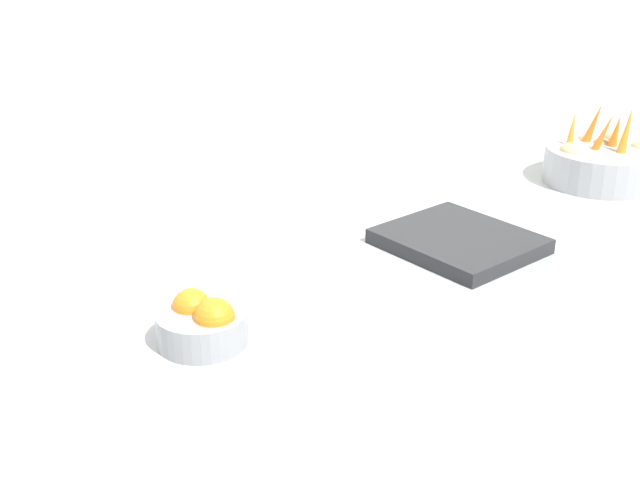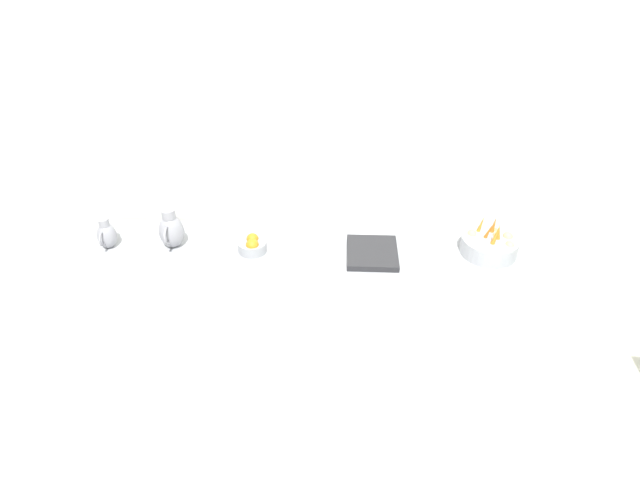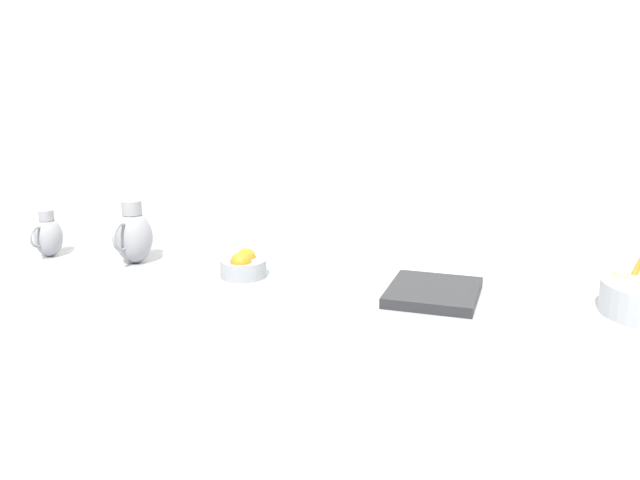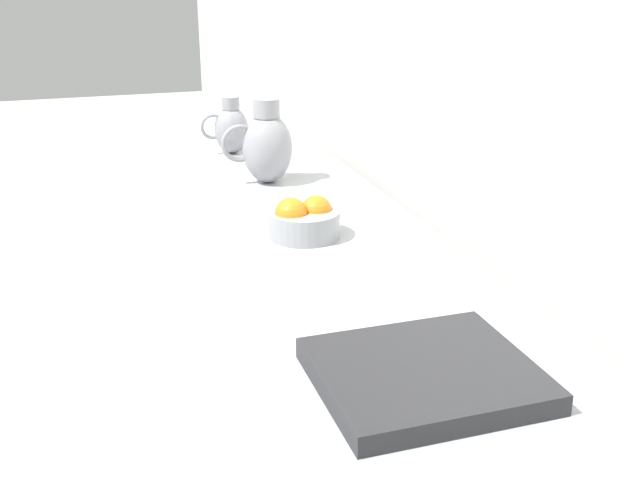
{
  "view_description": "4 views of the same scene",
  "coord_description": "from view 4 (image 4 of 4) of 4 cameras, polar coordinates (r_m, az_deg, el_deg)",
  "views": [
    {
      "loc": [
        -0.33,
        -0.98,
        1.73
      ],
      "look_at": [
        -1.51,
        0.01,
        1.07
      ],
      "focal_mm": 45.82,
      "sensor_mm": 36.0,
      "label": 1
    },
    {
      "loc": [
        1.22,
        0.25,
        2.81
      ],
      "look_at": [
        -1.38,
        0.14,
        1.11
      ],
      "focal_mm": 31.09,
      "sensor_mm": 36.0,
      "label": 2
    },
    {
      "loc": [
        0.74,
        0.77,
        1.72
      ],
      "look_at": [
        -1.53,
        0.03,
        1.1
      ],
      "focal_mm": 38.67,
      "sensor_mm": 36.0,
      "label": 3
    },
    {
      "loc": [
        -1.02,
        1.4,
        1.58
      ],
      "look_at": [
        -1.47,
        -0.02,
        1.02
      ],
      "focal_mm": 42.86,
      "sensor_mm": 36.0,
      "label": 4
    }
  ],
  "objects": [
    {
      "name": "prep_counter",
      "position": [
        1.9,
        1.36,
        -15.34
      ],
      "size": [
        0.62,
        2.85,
        0.93
      ],
      "primitive_type": "cube",
      "color": "#9EA0A5",
      "rests_on": "ground_plane"
    },
    {
      "name": "orange_bowl",
      "position": [
        1.85,
        -1.23,
        1.5
      ],
      "size": [
        0.17,
        0.17,
        0.1
      ],
      "color": "gray",
      "rests_on": "prep_counter"
    },
    {
      "name": "metal_pitcher_tall",
      "position": [
        2.3,
        -4.03,
        7.08
      ],
      "size": [
        0.21,
        0.15,
        0.25
      ],
      "color": "gray",
      "rests_on": "prep_counter"
    },
    {
      "name": "metal_pitcher_short",
      "position": [
        2.67,
        -6.67,
        8.31
      ],
      "size": [
        0.17,
        0.12,
        0.2
      ],
      "color": "gray",
      "rests_on": "prep_counter"
    },
    {
      "name": "counter_sink_basin",
      "position": [
        1.25,
        7.81,
        -9.94
      ],
      "size": [
        0.34,
        0.3,
        0.04
      ],
      "primitive_type": "cube",
      "color": "#232326",
      "rests_on": "prep_counter"
    }
  ]
}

